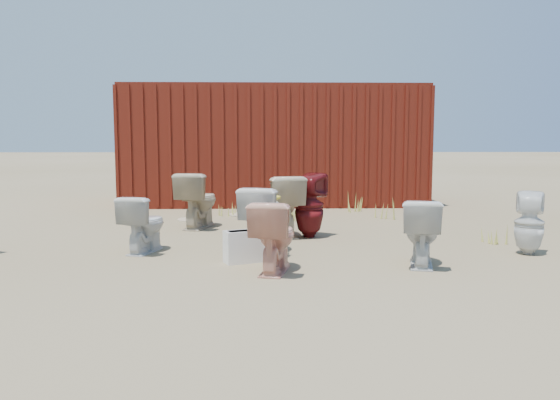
{
  "coord_description": "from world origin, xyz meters",
  "views": [
    {
      "loc": [
        -0.19,
        -6.43,
        1.34
      ],
      "look_at": [
        0.0,
        0.6,
        0.55
      ],
      "focal_mm": 35.0,
      "sensor_mm": 36.0,
      "label": 1
    }
  ],
  "objects_px": {
    "toilet_front_a": "(144,224)",
    "toilet_front_maroon": "(309,205)",
    "toilet_back_yellowlid": "(267,225)",
    "toilet_back_e": "(529,223)",
    "toilet_front_c": "(265,220)",
    "toilet_back_beige_right": "(198,200)",
    "toilet_back_beige_left": "(282,206)",
    "loose_tank": "(247,246)",
    "shipping_container": "(274,146)",
    "toilet_front_pink": "(274,236)",
    "toilet_front_e": "(421,232)"
  },
  "relations": [
    {
      "from": "toilet_front_a",
      "to": "toilet_front_maroon",
      "type": "relative_size",
      "value": 0.77
    },
    {
      "from": "toilet_back_yellowlid",
      "to": "toilet_back_e",
      "type": "height_order",
      "value": "toilet_back_e"
    },
    {
      "from": "toilet_front_c",
      "to": "toilet_back_beige_right",
      "type": "height_order",
      "value": "toilet_back_beige_right"
    },
    {
      "from": "toilet_back_beige_left",
      "to": "toilet_front_c",
      "type": "bearing_deg",
      "value": 63.97
    },
    {
      "from": "toilet_front_c",
      "to": "toilet_back_beige_right",
      "type": "distance_m",
      "value": 2.13
    },
    {
      "from": "toilet_front_c",
      "to": "toilet_back_yellowlid",
      "type": "relative_size",
      "value": 1.24
    },
    {
      "from": "toilet_front_a",
      "to": "toilet_back_beige_left",
      "type": "distance_m",
      "value": 1.96
    },
    {
      "from": "toilet_front_a",
      "to": "toilet_front_c",
      "type": "relative_size",
      "value": 0.86
    },
    {
      "from": "toilet_front_maroon",
      "to": "loose_tank",
      "type": "distance_m",
      "value": 1.71
    },
    {
      "from": "shipping_container",
      "to": "loose_tank",
      "type": "height_order",
      "value": "shipping_container"
    },
    {
      "from": "toilet_back_yellowlid",
      "to": "loose_tank",
      "type": "relative_size",
      "value": 1.28
    },
    {
      "from": "shipping_container",
      "to": "toilet_front_maroon",
      "type": "height_order",
      "value": "shipping_container"
    },
    {
      "from": "toilet_front_pink",
      "to": "toilet_back_beige_left",
      "type": "bearing_deg",
      "value": -81.1
    },
    {
      "from": "toilet_front_a",
      "to": "toilet_front_pink",
      "type": "relative_size",
      "value": 0.93
    },
    {
      "from": "toilet_front_maroon",
      "to": "toilet_front_e",
      "type": "distance_m",
      "value": 2.0
    },
    {
      "from": "toilet_back_beige_right",
      "to": "toilet_back_yellowlid",
      "type": "bearing_deg",
      "value": 135.96
    },
    {
      "from": "toilet_front_maroon",
      "to": "toilet_back_beige_right",
      "type": "bearing_deg",
      "value": 4.04
    },
    {
      "from": "toilet_back_beige_right",
      "to": "toilet_back_e",
      "type": "height_order",
      "value": "toilet_back_beige_right"
    },
    {
      "from": "toilet_front_a",
      "to": "toilet_back_beige_left",
      "type": "xyz_separation_m",
      "value": [
        1.66,
        1.03,
        0.08
      ]
    },
    {
      "from": "toilet_front_maroon",
      "to": "toilet_back_beige_right",
      "type": "relative_size",
      "value": 1.04
    },
    {
      "from": "shipping_container",
      "to": "toilet_back_e",
      "type": "bearing_deg",
      "value": -62.24
    },
    {
      "from": "toilet_front_c",
      "to": "toilet_front_maroon",
      "type": "xyz_separation_m",
      "value": [
        0.6,
        1.02,
        0.04
      ]
    },
    {
      "from": "toilet_back_beige_right",
      "to": "toilet_front_pink",
      "type": "bearing_deg",
      "value": 127.5
    },
    {
      "from": "shipping_container",
      "to": "toilet_back_beige_left",
      "type": "bearing_deg",
      "value": -89.54
    },
    {
      "from": "toilet_back_beige_left",
      "to": "toilet_back_beige_right",
      "type": "xyz_separation_m",
      "value": [
        -1.24,
        0.75,
        -0.0
      ]
    },
    {
      "from": "toilet_front_maroon",
      "to": "toilet_back_beige_right",
      "type": "height_order",
      "value": "toilet_front_maroon"
    },
    {
      "from": "toilet_front_a",
      "to": "toilet_back_beige_right",
      "type": "relative_size",
      "value": 0.81
    },
    {
      "from": "toilet_back_beige_left",
      "to": "toilet_back_e",
      "type": "xyz_separation_m",
      "value": [
        2.84,
        -1.28,
        -0.06
      ]
    },
    {
      "from": "loose_tank",
      "to": "toilet_front_pink",
      "type": "bearing_deg",
      "value": -79.66
    },
    {
      "from": "toilet_front_a",
      "to": "toilet_front_c",
      "type": "bearing_deg",
      "value": -167.33
    },
    {
      "from": "toilet_front_e",
      "to": "toilet_back_beige_left",
      "type": "bearing_deg",
      "value": -36.7
    },
    {
      "from": "toilet_front_a",
      "to": "toilet_back_beige_right",
      "type": "xyz_separation_m",
      "value": [
        0.42,
        1.78,
        0.08
      ]
    },
    {
      "from": "toilet_back_yellowlid",
      "to": "toilet_back_e",
      "type": "xyz_separation_m",
      "value": [
        3.04,
        -0.24,
        0.05
      ]
    },
    {
      "from": "toilet_front_e",
      "to": "toilet_back_e",
      "type": "height_order",
      "value": "toilet_back_e"
    },
    {
      "from": "toilet_front_maroon",
      "to": "toilet_back_yellowlid",
      "type": "height_order",
      "value": "toilet_front_maroon"
    },
    {
      "from": "shipping_container",
      "to": "toilet_back_beige_right",
      "type": "relative_size",
      "value": 7.14
    },
    {
      "from": "toilet_back_beige_left",
      "to": "toilet_back_e",
      "type": "relative_size",
      "value": 1.16
    },
    {
      "from": "shipping_container",
      "to": "toilet_front_maroon",
      "type": "relative_size",
      "value": 6.84
    },
    {
      "from": "toilet_back_beige_left",
      "to": "toilet_back_beige_right",
      "type": "height_order",
      "value": "toilet_back_beige_left"
    },
    {
      "from": "toilet_back_beige_left",
      "to": "toilet_back_yellowlid",
      "type": "bearing_deg",
      "value": 64.17
    },
    {
      "from": "toilet_front_a",
      "to": "toilet_front_e",
      "type": "height_order",
      "value": "toilet_front_e"
    },
    {
      "from": "toilet_back_beige_left",
      "to": "toilet_back_e",
      "type": "height_order",
      "value": "toilet_back_beige_left"
    },
    {
      "from": "toilet_front_e",
      "to": "loose_tank",
      "type": "xyz_separation_m",
      "value": [
        -1.85,
        0.21,
        -0.18
      ]
    },
    {
      "from": "toilet_back_beige_right",
      "to": "toilet_back_e",
      "type": "relative_size",
      "value": 1.15
    },
    {
      "from": "toilet_back_beige_right",
      "to": "toilet_back_e",
      "type": "xyz_separation_m",
      "value": [
        4.08,
        -2.03,
        -0.05
      ]
    },
    {
      "from": "toilet_back_beige_left",
      "to": "toilet_front_e",
      "type": "bearing_deg",
      "value": 113.78
    },
    {
      "from": "toilet_front_a",
      "to": "loose_tank",
      "type": "height_order",
      "value": "toilet_front_a"
    },
    {
      "from": "toilet_back_yellowlid",
      "to": "loose_tank",
      "type": "height_order",
      "value": "toilet_back_yellowlid"
    },
    {
      "from": "toilet_back_beige_right",
      "to": "toilet_back_beige_left",
      "type": "bearing_deg",
      "value": 164.74
    },
    {
      "from": "toilet_front_a",
      "to": "toilet_front_maroon",
      "type": "xyz_separation_m",
      "value": [
        2.04,
        0.93,
        0.1
      ]
    }
  ]
}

